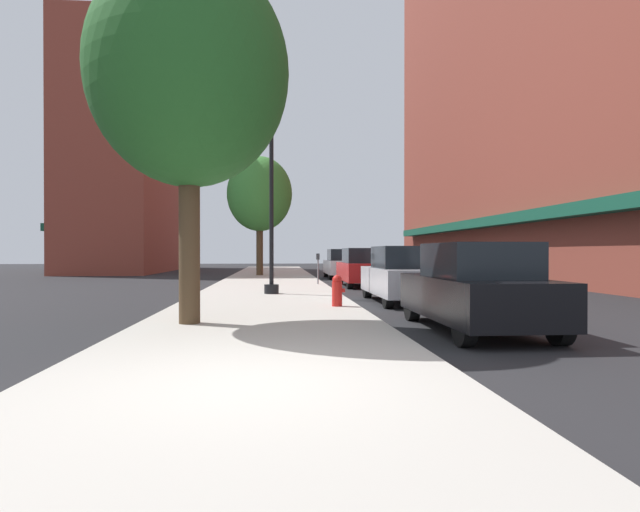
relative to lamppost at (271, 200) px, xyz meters
name	(u,v)px	position (x,y,z in m)	size (l,w,h in m)	color
ground_plane	(359,285)	(3.88, 6.22, -3.20)	(90.00, 90.00, 0.00)	#232326
sidewalk_slab	(271,283)	(-0.12, 7.22, -3.14)	(4.80, 50.00, 0.12)	#B7B2A8
building_right_brick	(547,9)	(14.88, 10.22, 11.57)	(6.80, 40.00, 29.60)	brown
building_far_background	(133,164)	(-11.13, 25.22, 5.29)	(6.80, 18.00, 17.03)	brown
lamppost	(271,200)	(0.00, 0.00, 0.00)	(0.48, 0.48, 5.90)	black
fire_hydrant	(337,290)	(1.70, -4.18, -2.68)	(0.33, 0.26, 0.79)	red
parking_meter_near	(318,265)	(1.93, 5.07, -2.25)	(0.14, 0.09, 1.31)	slate
tree_near	(189,74)	(-1.50, -7.13, 1.71)	(3.82, 3.82, 7.01)	#4C3823
tree_mid	(260,194)	(-0.84, 14.07, 1.73)	(3.87, 3.87, 7.06)	#4C3823
car_black	(475,288)	(3.88, -7.82, -2.39)	(1.80, 4.30, 1.66)	black
car_silver	(403,275)	(3.88, -2.16, -2.39)	(1.80, 4.30, 1.66)	black
car_red	(363,268)	(3.88, 5.14, -2.39)	(1.80, 4.30, 1.66)	black
car_white	(342,264)	(3.88, 12.19, -2.39)	(1.80, 4.30, 1.66)	black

